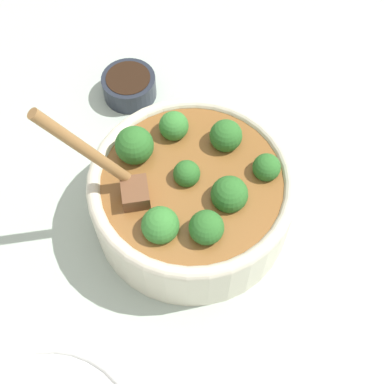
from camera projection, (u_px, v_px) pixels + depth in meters
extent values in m
plane|color=#ADBCAD|center=(192.00, 214.00, 0.66)|extent=(4.00, 4.00, 0.00)
cylinder|color=beige|center=(192.00, 199.00, 0.62)|extent=(0.23, 0.23, 0.08)
torus|color=beige|center=(192.00, 181.00, 0.59)|extent=(0.23, 0.23, 0.02)
cylinder|color=brown|center=(192.00, 191.00, 0.61)|extent=(0.21, 0.21, 0.05)
sphere|color=#2D6B28|center=(134.00, 145.00, 0.59)|extent=(0.04, 0.04, 0.04)
cylinder|color=#6B9956|center=(137.00, 161.00, 0.62)|extent=(0.02, 0.02, 0.02)
sphere|color=#2D6B28|center=(188.00, 172.00, 0.59)|extent=(0.03, 0.03, 0.03)
cylinder|color=#6B9956|center=(188.00, 182.00, 0.60)|extent=(0.01, 0.01, 0.01)
sphere|color=#2D6B28|center=(229.00, 194.00, 0.57)|extent=(0.04, 0.04, 0.04)
cylinder|color=#6B9956|center=(228.00, 207.00, 0.59)|extent=(0.01, 0.01, 0.02)
sphere|color=#387F33|center=(174.00, 126.00, 0.61)|extent=(0.03, 0.03, 0.03)
cylinder|color=#6B9956|center=(174.00, 139.00, 0.63)|extent=(0.01, 0.01, 0.02)
sphere|color=#2D6B28|center=(228.00, 137.00, 0.60)|extent=(0.04, 0.04, 0.04)
cylinder|color=#6B9956|center=(226.00, 150.00, 0.63)|extent=(0.01, 0.01, 0.02)
sphere|color=#387F33|center=(160.00, 225.00, 0.55)|extent=(0.04, 0.04, 0.04)
cylinder|color=#6B9956|center=(162.00, 237.00, 0.58)|extent=(0.01, 0.01, 0.02)
sphere|color=#2D6B28|center=(206.00, 227.00, 0.55)|extent=(0.04, 0.04, 0.04)
cylinder|color=#6B9956|center=(206.00, 239.00, 0.57)|extent=(0.01, 0.01, 0.02)
sphere|color=#2D6B28|center=(267.00, 167.00, 0.59)|extent=(0.03, 0.03, 0.03)
cylinder|color=#6B9956|center=(264.00, 178.00, 0.61)|extent=(0.01, 0.01, 0.01)
cube|color=brown|center=(135.00, 194.00, 0.57)|extent=(0.04, 0.04, 0.03)
ellipsoid|color=olive|center=(140.00, 187.00, 0.59)|extent=(0.04, 0.03, 0.01)
cylinder|color=olive|center=(92.00, 154.00, 0.53)|extent=(0.08, 0.07, 0.15)
cylinder|color=#232833|center=(129.00, 86.00, 0.74)|extent=(0.07, 0.07, 0.03)
cylinder|color=black|center=(128.00, 80.00, 0.73)|extent=(0.06, 0.06, 0.01)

